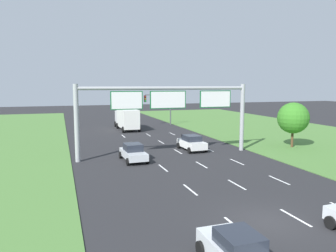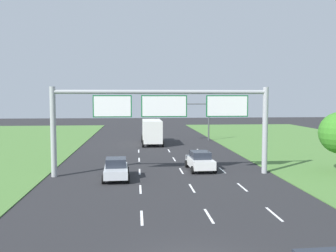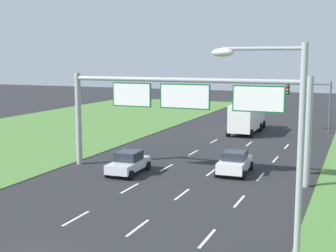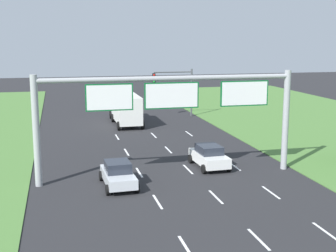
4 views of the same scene
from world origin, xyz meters
TOP-DOWN VIEW (x-y plane):
  - lane_dashes_inner_left at (-1.75, 6.00)m, footprint 0.14×50.40m
  - lane_dashes_inner_right at (1.75, 6.00)m, footprint 0.14×50.40m
  - lane_dashes_slip at (5.25, 6.00)m, footprint 0.14×50.40m
  - car_near_red at (3.37, 18.19)m, footprint 2.21×4.02m
  - car_lead_silver at (-3.55, 15.35)m, footprint 2.12×4.13m
  - box_truck at (0.02, 36.49)m, footprint 2.73×8.32m
  - sign_gantry at (0.23, 16.56)m, footprint 17.24×0.44m
  - traffic_light_mast at (6.37, 39.71)m, footprint 4.76×0.49m
  - street_lamp at (9.54, -0.65)m, footprint 2.61×0.32m

SIDE VIEW (x-z plane):
  - lane_dashes_inner_left at x=-1.75m, z-range 0.00..0.01m
  - lane_dashes_inner_right at x=1.75m, z-range 0.00..0.01m
  - lane_dashes_slip at x=5.25m, z-range 0.00..0.01m
  - car_lead_silver at x=-3.55m, z-range -0.01..1.57m
  - car_near_red at x=3.37m, z-range 0.01..1.62m
  - box_truck at x=0.02m, z-range 0.13..3.36m
  - traffic_light_mast at x=6.37m, z-range 1.07..6.67m
  - sign_gantry at x=0.23m, z-range 1.46..8.46m
  - street_lamp at x=9.54m, z-range 0.83..9.33m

